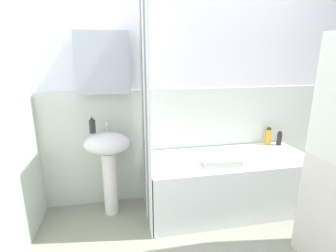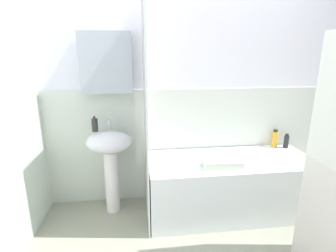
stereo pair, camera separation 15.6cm
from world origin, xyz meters
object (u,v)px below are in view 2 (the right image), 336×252
at_px(lotion_bottle, 286,141).
at_px(towel_folded, 222,163).
at_px(sink, 110,154).
at_px(bathtub, 230,185).
at_px(soap_dispenser, 95,125).
at_px(shampoo_bottle, 275,139).

relative_size(lotion_bottle, towel_folded, 0.45).
height_order(sink, bathtub, sink).
relative_size(sink, bathtub, 0.52).
distance_m(soap_dispenser, lotion_bottle, 2.02).
bearing_deg(shampoo_bottle, sink, -175.56).
distance_m(soap_dispenser, towel_folded, 1.23).
xyz_separation_m(sink, bathtub, (1.17, -0.14, -0.33)).
height_order(sink, towel_folded, sink).
distance_m(soap_dispenser, shampoo_bottle, 1.91).
height_order(lotion_bottle, shampoo_bottle, shampoo_bottle).
xyz_separation_m(soap_dispenser, towel_folded, (1.15, -0.33, -0.31)).
height_order(soap_dispenser, lotion_bottle, soap_dispenser).
height_order(shampoo_bottle, towel_folded, shampoo_bottle).
bearing_deg(towel_folded, bathtub, 45.93).
bearing_deg(lotion_bottle, soap_dispenser, -178.20).
xyz_separation_m(lotion_bottle, towel_folded, (-0.86, -0.39, -0.04)).
distance_m(soap_dispenser, bathtub, 1.45).
distance_m(sink, soap_dispenser, 0.32).
xyz_separation_m(bathtub, lotion_bottle, (0.71, 0.24, 0.35)).
bearing_deg(sink, towel_folded, -16.34).
relative_size(soap_dispenser, shampoo_bottle, 0.75).
xyz_separation_m(bathtub, towel_folded, (-0.15, -0.16, 0.31)).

